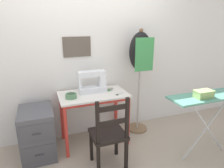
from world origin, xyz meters
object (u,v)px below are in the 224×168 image
storage_box (204,94)px  thread_spool_mid_table (112,89)px  scissors (119,94)px  sewing_machine (94,82)px  dress_form (140,57)px  thread_spool_near_machine (109,90)px  wooden_chair (109,135)px  fabric_bowl (71,96)px  ironing_board (212,99)px  filing_cabinet (38,133)px

storage_box → thread_spool_mid_table: bearing=131.3°
scissors → storage_box: size_ratio=0.66×
sewing_machine → dress_form: size_ratio=0.25×
dress_form → storage_box: size_ratio=7.35×
thread_spool_near_machine → wooden_chair: 0.74m
wooden_chair → dress_form: 1.26m
fabric_bowl → thread_spool_near_machine: bearing=9.1°
fabric_bowl → ironing_board: ironing_board is taller
filing_cabinet → dress_form: dress_form is taller
wooden_chair → filing_cabinet: (-0.79, 0.55, -0.12)m
sewing_machine → filing_cabinet: sewing_machine is taller
thread_spool_near_machine → storage_box: storage_box is taller
thread_spool_near_machine → wooden_chair: wooden_chair is taller
wooden_chair → dress_form: size_ratio=0.58×
scissors → wooden_chair: bearing=-124.3°
scissors → sewing_machine: bearing=143.0°
thread_spool_near_machine → dress_form: size_ratio=0.03×
fabric_bowl → filing_cabinet: 0.65m
wooden_chair → fabric_bowl: bearing=122.2°
fabric_bowl → dress_form: (1.07, 0.15, 0.42)m
sewing_machine → wooden_chair: bearing=-90.9°
thread_spool_near_machine → dress_form: (0.51, 0.06, 0.44)m
wooden_chair → storage_box: (1.07, -0.27, 0.47)m
sewing_machine → filing_cabinet: size_ratio=0.62×
filing_cabinet → dress_form: (1.53, 0.13, 0.88)m
dress_form → sewing_machine: bearing=-178.7°
scissors → ironing_board: 1.17m
fabric_bowl → storage_box: size_ratio=0.67×
sewing_machine → thread_spool_mid_table: size_ratio=11.05×
wooden_chair → storage_box: size_ratio=4.23×
dress_form → filing_cabinet: bearing=-175.1°
fabric_bowl → filing_cabinet: fabric_bowl is taller
fabric_bowl → scissors: 0.65m
thread_spool_mid_table → wooden_chair: size_ratio=0.04×
thread_spool_mid_table → storage_box: storage_box is taller
sewing_machine → fabric_bowl: sewing_machine is taller
sewing_machine → storage_box: 1.42m
storage_box → wooden_chair: bearing=166.0°
thread_spool_mid_table → wooden_chair: 0.77m
thread_spool_mid_table → ironing_board: 1.31m
thread_spool_mid_table → storage_box: bearing=-48.7°
sewing_machine → fabric_bowl: size_ratio=2.69×
thread_spool_mid_table → ironing_board: (0.98, -0.87, 0.04)m
thread_spool_mid_table → storage_box: (0.80, -0.91, 0.14)m
thread_spool_near_machine → thread_spool_mid_table: bearing=22.6°
fabric_bowl → dress_form: 1.16m
sewing_machine → filing_cabinet: 0.99m
scissors → thread_spool_near_machine: bearing=114.2°
fabric_bowl → wooden_chair: size_ratio=0.16×
thread_spool_mid_table → filing_cabinet: (-1.07, -0.09, -0.45)m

